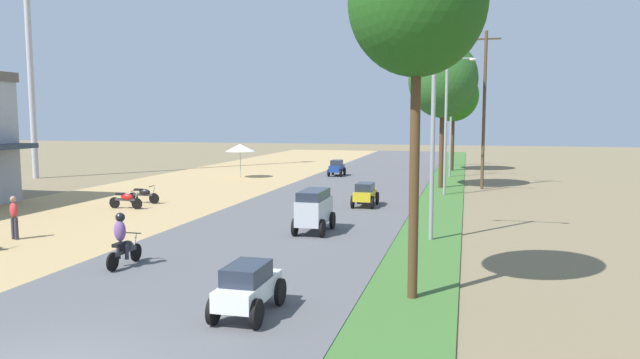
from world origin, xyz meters
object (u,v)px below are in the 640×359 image
median_tree_third (453,96)px  motorbike_ahead_second (123,241)px  vendor_umbrella (240,148)px  streetlamp_mid (446,116)px  utility_pole_near (484,108)px  streetlamp_farthest (454,122)px  parked_motorbike_third (144,194)px  parked_motorbike_second (126,199)px  median_tree_nearest (417,3)px  pedestrian_on_shoulder (14,215)px  car_sedan_white (248,286)px  car_hatchback_blue (337,167)px  median_tree_second (443,80)px  streetlamp_near (433,112)px  streetlamp_far (451,121)px  car_sedan_yellow (365,193)px  car_van_silver (314,208)px

median_tree_third → motorbike_ahead_second: median_tree_third is taller
vendor_umbrella → streetlamp_mid: (15.16, -6.03, 2.34)m
utility_pole_near → streetlamp_farthest: bearing=97.1°
parked_motorbike_third → vendor_umbrella: (0.00, 13.46, 1.75)m
parked_motorbike_second → vendor_umbrella: (-0.13, 15.32, 1.75)m
parked_motorbike_second → median_tree_nearest: bearing=-35.9°
vendor_umbrella → pedestrian_on_shoulder: bearing=-89.4°
car_sedan_white → motorbike_ahead_second: bearing=149.2°
median_tree_nearest → median_tree_third: bearing=90.0°
utility_pole_near → car_hatchback_blue: 12.62m
median_tree_second → median_tree_third: size_ratio=1.10×
pedestrian_on_shoulder → car_hatchback_blue: (6.49, 25.65, -0.22)m
streetlamp_mid → vendor_umbrella: bearing=158.3°
streetlamp_near → streetlamp_far: (0.00, 23.63, -0.46)m
utility_pole_near → car_sedan_yellow: size_ratio=4.38×
median_tree_second → motorbike_ahead_second: median_tree_second is taller
streetlamp_near → motorbike_ahead_second: streetlamp_near is taller
parked_motorbike_second → streetlamp_far: size_ratio=0.25×
parked_motorbike_third → parked_motorbike_second: bearing=-86.0°
parked_motorbike_third → median_tree_third: median_tree_third is taller
parked_motorbike_second → utility_pole_near: (17.24, 13.06, 4.59)m
median_tree_third → utility_pole_near: 12.56m
median_tree_second → median_tree_third: (0.32, 12.71, -0.59)m
vendor_umbrella → car_van_silver: vendor_umbrella is taller
parked_motorbike_third → streetlamp_near: (15.16, -5.52, 4.19)m
parked_motorbike_second → car_hatchback_blue: 19.39m
streetlamp_far → car_van_silver: bearing=-100.9°
vendor_umbrella → streetlamp_farthest: bearing=45.5°
median_tree_second → streetlamp_mid: (0.35, -3.37, -2.28)m
car_van_silver → motorbike_ahead_second: size_ratio=1.34×
utility_pole_near → car_van_silver: (-6.72, -16.57, -4.12)m
motorbike_ahead_second → streetlamp_farthest: bearing=77.9°
car_van_silver → motorbike_ahead_second: car_van_silver is taller
pedestrian_on_shoulder → car_sedan_yellow: size_ratio=0.72×
car_sedan_white → motorbike_ahead_second: 6.06m
streetlamp_farthest → car_hatchback_blue: bearing=-124.0°
parked_motorbike_third → vendor_umbrella: bearing=90.0°
pedestrian_on_shoulder → car_hatchback_blue: 26.46m
parked_motorbike_third → median_tree_second: (14.80, 10.81, 6.37)m
utility_pole_near → car_van_silver: bearing=-112.1°
vendor_umbrella → streetlamp_near: 24.41m
streetlamp_farthest → car_van_silver: streetlamp_farthest is taller
median_tree_nearest → streetlamp_mid: bearing=89.9°
vendor_umbrella → streetlamp_far: streetlamp_far is taller
streetlamp_far → streetlamp_near: bearing=-90.0°
streetlamp_mid → streetlamp_far: streetlamp_mid is taller
median_tree_nearest → car_van_silver: bearing=121.4°
median_tree_nearest → median_tree_second: (-0.33, 23.50, -0.32)m
utility_pole_near → car_hatchback_blue: bearing=154.1°
median_tree_second → car_sedan_yellow: size_ratio=4.12×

